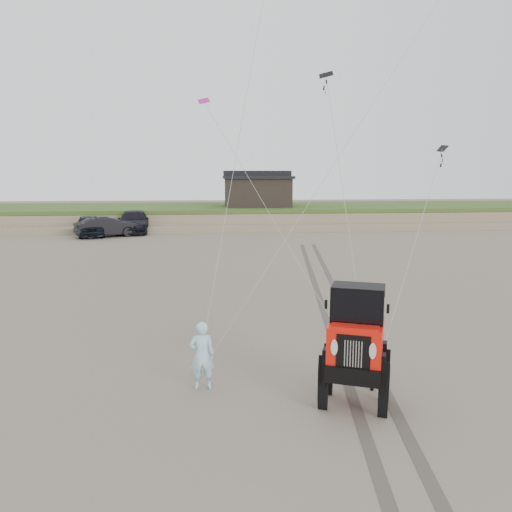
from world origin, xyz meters
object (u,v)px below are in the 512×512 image
object	(u,v)px
jeep	(355,360)
truck_c	(134,222)
truck_a	(90,226)
man	(202,355)
cabin	(257,190)
truck_b	(107,227)

from	to	relation	value
jeep	truck_c	bearing A→B (deg)	127.59
truck_a	man	world-z (taller)	truck_a
cabin	jeep	bearing A→B (deg)	-92.56
truck_a	jeep	bearing A→B (deg)	-84.51
truck_b	jeep	world-z (taller)	jeep
cabin	man	distance (m)	37.16
truck_a	jeep	world-z (taller)	jeep
truck_a	truck_c	bearing A→B (deg)	17.88
cabin	jeep	size ratio (longest dim) A/B	1.16
truck_a	man	distance (m)	30.27
cabin	truck_c	size ratio (longest dim) A/B	1.05
truck_a	truck_b	bearing A→B (deg)	-40.96
truck_c	jeep	world-z (taller)	jeep
cabin	jeep	distance (m)	38.04
cabin	truck_a	world-z (taller)	cabin
truck_a	truck_b	size ratio (longest dim) A/B	1.00
truck_c	man	size ratio (longest dim) A/B	3.83
jeep	man	distance (m)	3.43
truck_c	jeep	distance (m)	33.47
cabin	truck_a	xyz separation A→B (m)	(-13.91, -7.86, -2.42)
truck_c	cabin	bearing A→B (deg)	24.91
truck_a	truck_b	world-z (taller)	truck_a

